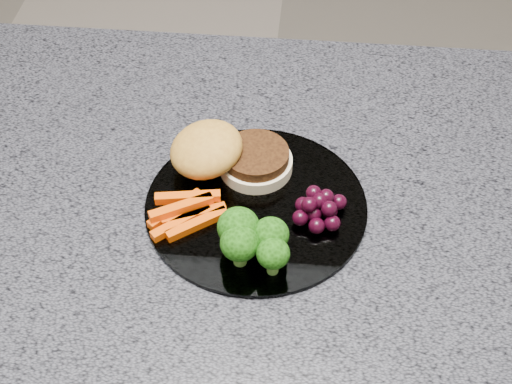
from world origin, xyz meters
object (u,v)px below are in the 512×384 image
Objects in this scene: plate at (256,205)px; burger at (224,156)px; island_cabinet at (216,370)px; grape_bunch at (320,208)px.

burger is at bearing 128.64° from plate.
plate is at bearing -66.60° from burger.
burger reaches higher than plate.
plate reaches higher than island_cabinet.
burger reaches higher than island_cabinet.
island_cabinet is at bearing 150.91° from plate.
grape_bunch is at bearing -20.04° from island_cabinet.
grape_bunch is (0.12, -0.07, -0.01)m from burger.
grape_bunch is (0.07, -0.01, 0.02)m from plate.
plate is 4.20× the size of grape_bunch.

